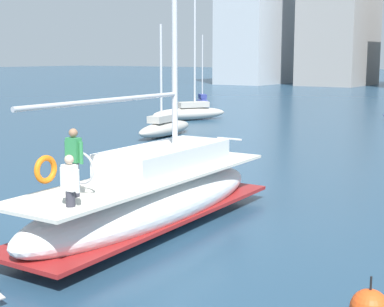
{
  "coord_description": "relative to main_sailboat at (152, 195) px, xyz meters",
  "views": [
    {
      "loc": [
        11.57,
        -12.29,
        4.65
      ],
      "look_at": [
        1.9,
        1.89,
        1.8
      ],
      "focal_mm": 54.97,
      "sensor_mm": 36.0,
      "label": 1
    }
  ],
  "objects": [
    {
      "name": "ground_plane",
      "position": [
        -1.9,
        0.04,
        -0.91
      ],
      "size": [
        400.0,
        400.0,
        0.0
      ],
      "primitive_type": "plane",
      "color": "navy"
    },
    {
      "name": "moored_sloop_far",
      "position": [
        -14.72,
        23.23,
        -0.3
      ],
      "size": [
        4.08,
        5.64,
        8.7
      ],
      "color": "#B7B2A8",
      "rests_on": "ground"
    },
    {
      "name": "moored_cutter_right",
      "position": [
        -10.92,
        15.09,
        -0.36
      ],
      "size": [
        1.87,
        5.49,
        6.43
      ],
      "color": "#B7B2A8",
      "rests_on": "ground"
    },
    {
      "name": "main_sailboat",
      "position": [
        0.0,
        0.0,
        0.0
      ],
      "size": [
        2.74,
        9.68,
        12.95
      ],
      "color": "white",
      "rests_on": "ground"
    },
    {
      "name": "moored_sloop_near",
      "position": [
        -21.49,
        35.27,
        -0.44
      ],
      "size": [
        3.26,
        3.32,
        6.65
      ],
      "color": "navy",
      "rests_on": "ground"
    }
  ]
}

